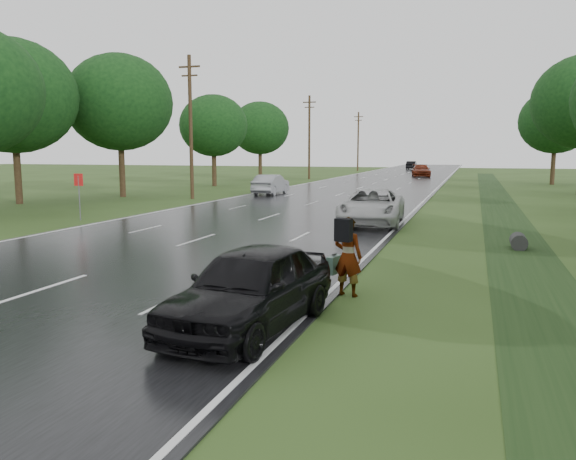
# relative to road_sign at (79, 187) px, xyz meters

# --- Properties ---
(ground) EXTENTS (220.00, 220.00, 0.00)m
(ground) POSITION_rel_road_sign_xyz_m (8.50, -12.00, -1.64)
(ground) COLOR #2C4318
(ground) RESTS_ON ground
(road) EXTENTS (14.00, 180.00, 0.04)m
(road) POSITION_rel_road_sign_xyz_m (8.50, 33.00, -1.62)
(road) COLOR black
(road) RESTS_ON ground
(edge_stripe_east) EXTENTS (0.12, 180.00, 0.01)m
(edge_stripe_east) POSITION_rel_road_sign_xyz_m (15.25, 33.00, -1.60)
(edge_stripe_east) COLOR silver
(edge_stripe_east) RESTS_ON road
(edge_stripe_west) EXTENTS (0.12, 180.00, 0.01)m
(edge_stripe_west) POSITION_rel_road_sign_xyz_m (1.75, 33.00, -1.60)
(edge_stripe_west) COLOR silver
(edge_stripe_west) RESTS_ON road
(center_line) EXTENTS (0.12, 180.00, 0.01)m
(center_line) POSITION_rel_road_sign_xyz_m (8.50, 33.00, -1.60)
(center_line) COLOR silver
(center_line) RESTS_ON road
(drainage_ditch) EXTENTS (2.20, 120.00, 0.56)m
(drainage_ditch) POSITION_rel_road_sign_xyz_m (20.00, 6.71, -1.61)
(drainage_ditch) COLOR black
(drainage_ditch) RESTS_ON ground
(road_sign) EXTENTS (0.50, 0.06, 2.30)m
(road_sign) POSITION_rel_road_sign_xyz_m (0.00, 0.00, 0.00)
(road_sign) COLOR slate
(road_sign) RESTS_ON ground
(utility_pole_mid) EXTENTS (1.60, 0.26, 10.00)m
(utility_pole_mid) POSITION_rel_road_sign_xyz_m (-0.70, 13.00, 3.55)
(utility_pole_mid) COLOR #372216
(utility_pole_mid) RESTS_ON ground
(utility_pole_far) EXTENTS (1.60, 0.26, 10.00)m
(utility_pole_far) POSITION_rel_road_sign_xyz_m (-0.70, 43.00, 3.55)
(utility_pole_far) COLOR #372216
(utility_pole_far) RESTS_ON ground
(utility_pole_distant) EXTENTS (1.60, 0.26, 10.00)m
(utility_pole_distant) POSITION_rel_road_sign_xyz_m (-0.70, 73.00, 3.55)
(utility_pole_distant) COLOR #372216
(utility_pole_distant) RESTS_ON ground
(tree_east_f) EXTENTS (7.20, 7.20, 9.62)m
(tree_east_f) POSITION_rel_road_sign_xyz_m (26.00, 40.00, 4.73)
(tree_east_f) COLOR #372216
(tree_east_f) RESTS_ON ground
(tree_west_c) EXTENTS (7.80, 7.80, 10.43)m
(tree_west_c) POSITION_rel_road_sign_xyz_m (-6.50, 13.00, 5.27)
(tree_west_c) COLOR #372216
(tree_west_c) RESTS_ON ground
(tree_west_d) EXTENTS (6.60, 6.60, 8.80)m
(tree_west_d) POSITION_rel_road_sign_xyz_m (-5.70, 27.00, 4.18)
(tree_west_d) COLOR #372216
(tree_west_d) RESTS_ON ground
(tree_west_e) EXTENTS (8.00, 8.00, 10.44)m
(tree_west_e) POSITION_rel_road_sign_xyz_m (-9.50, 6.00, 5.19)
(tree_west_e) COLOR #372216
(tree_west_e) RESTS_ON ground
(tree_west_f) EXTENTS (7.00, 7.00, 9.29)m
(tree_west_f) POSITION_rel_road_sign_xyz_m (-6.30, 41.00, 4.49)
(tree_west_f) COLOR #372216
(tree_west_f) RESTS_ON ground
(pedestrian) EXTENTS (0.89, 0.87, 1.88)m
(pedestrian) POSITION_rel_road_sign_xyz_m (15.67, -10.23, -0.67)
(pedestrian) COLOR #A5998C
(pedestrian) RESTS_ON ground
(white_pickup) EXTENTS (3.05, 5.99, 1.62)m
(white_pickup) POSITION_rel_road_sign_xyz_m (14.00, 2.79, -0.79)
(white_pickup) COLOR #BCBCBC
(white_pickup) RESTS_ON road
(dark_sedan) EXTENTS (2.37, 4.85, 1.60)m
(dark_sedan) POSITION_rel_road_sign_xyz_m (14.50, -13.34, -0.80)
(dark_sedan) COLOR black
(dark_sedan) RESTS_ON road
(silver_sedan) EXTENTS (1.70, 4.70, 1.54)m
(silver_sedan) POSITION_rel_road_sign_xyz_m (3.35, 18.32, -0.83)
(silver_sedan) COLOR gray
(silver_sedan) RESTS_ON road
(far_car_red) EXTENTS (3.12, 5.83, 1.61)m
(far_car_red) POSITION_rel_road_sign_xyz_m (11.70, 53.56, -0.80)
(far_car_red) COLOR maroon
(far_car_red) RESTS_ON road
(far_car_dark) EXTENTS (1.63, 4.65, 1.53)m
(far_car_dark) POSITION_rel_road_sign_xyz_m (7.38, 82.95, -0.84)
(far_car_dark) COLOR black
(far_car_dark) RESTS_ON road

